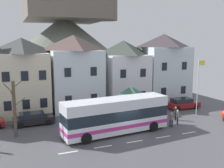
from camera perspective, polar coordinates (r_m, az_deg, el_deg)
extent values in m
cube|color=#4F4D54|center=(24.77, 3.25, -11.49)|extent=(40.00, 60.00, 0.06)
cube|color=silver|center=(21.46, -9.80, -14.88)|extent=(1.60, 0.20, 0.01)
cube|color=silver|center=(22.22, -2.00, -13.88)|extent=(1.60, 0.20, 0.01)
cube|color=silver|center=(23.35, 5.09, -12.74)|extent=(1.60, 0.20, 0.01)
cube|color=silver|center=(24.79, 11.39, -11.56)|extent=(1.60, 0.20, 0.01)
cube|color=silver|center=(26.50, 16.89, -10.41)|extent=(1.60, 0.20, 0.01)
cube|color=beige|center=(33.79, -19.26, 0.21)|extent=(5.88, 6.99, 7.51)
pyramid|color=#383B3B|center=(33.43, -19.68, 8.18)|extent=(5.88, 6.99, 1.86)
cube|color=black|center=(30.64, -22.35, -4.57)|extent=(0.80, 0.06, 1.10)
cube|color=black|center=(30.69, -18.69, -4.34)|extent=(0.80, 0.06, 1.10)
cube|color=black|center=(30.86, -15.05, -4.10)|extent=(0.80, 0.06, 1.10)
cube|color=black|center=(30.08, -22.73, 1.49)|extent=(0.80, 0.06, 1.10)
cube|color=black|center=(30.12, -19.00, 1.71)|extent=(0.80, 0.06, 1.10)
cube|color=black|center=(30.30, -15.30, 1.93)|extent=(0.80, 0.06, 1.10)
cube|color=silver|center=(34.66, -8.46, 1.07)|extent=(6.50, 6.90, 7.78)
pyramid|color=#52413D|center=(34.33, -8.65, 9.18)|extent=(6.50, 6.90, 2.00)
cube|color=black|center=(31.32, -9.72, -3.60)|extent=(0.80, 0.06, 1.10)
cube|color=black|center=(32.16, -4.05, -3.16)|extent=(0.80, 0.06, 1.10)
cube|color=black|center=(30.76, -9.89, 2.56)|extent=(0.80, 0.06, 1.10)
cube|color=black|center=(31.62, -4.12, 2.85)|extent=(0.80, 0.06, 1.10)
cube|color=white|center=(36.74, 2.56, 1.05)|extent=(5.90, 6.21, 7.07)
pyramid|color=#3C443C|center=(36.38, 2.61, 8.16)|extent=(5.90, 6.21, 2.02)
cube|color=black|center=(33.65, 2.50, -2.89)|extent=(0.80, 0.06, 1.10)
cube|color=black|center=(34.97, 6.90, -2.49)|extent=(0.80, 0.06, 1.10)
cube|color=black|center=(33.15, 2.53, 2.32)|extent=(0.80, 0.06, 1.10)
cube|color=black|center=(34.48, 6.99, 2.52)|extent=(0.80, 0.06, 1.10)
cube|color=silver|center=(39.61, 11.36, 2.24)|extent=(6.78, 5.63, 8.14)
pyramid|color=#473B42|center=(39.34, 11.59, 9.54)|extent=(6.78, 5.63, 1.93)
cube|color=black|center=(36.66, 11.51, -1.66)|extent=(0.80, 0.06, 1.10)
cube|color=black|center=(38.63, 15.70, -1.28)|extent=(0.80, 0.06, 1.10)
cube|color=black|center=(36.17, 11.69, 3.85)|extent=(0.80, 0.06, 1.10)
cube|color=black|center=(38.17, 15.92, 3.96)|extent=(0.80, 0.06, 1.10)
cone|color=slate|center=(50.31, -10.42, 7.06)|extent=(35.67, 35.67, 14.02)
cube|color=#6A6056|center=(50.77, -10.72, 16.96)|extent=(14.25, 14.25, 5.70)
cube|color=white|center=(25.02, 0.92, -9.11)|extent=(10.68, 3.34, 1.21)
cube|color=#BF338C|center=(25.00, 0.92, -8.98)|extent=(10.71, 3.36, 0.36)
cube|color=#19232D|center=(24.69, 0.92, -6.65)|extent=(10.58, 3.29, 1.02)
cube|color=white|center=(24.44, 0.93, -4.42)|extent=(10.68, 3.34, 0.96)
cube|color=#19232D|center=(27.48, 10.73, -5.18)|extent=(0.23, 2.09, 0.98)
cylinder|color=black|center=(27.85, 6.32, -8.03)|extent=(1.02, 0.36, 1.00)
cylinder|color=black|center=(25.99, 9.25, -9.36)|extent=(1.02, 0.36, 1.00)
cylinder|color=black|center=(24.82, -7.84, -10.22)|extent=(1.02, 0.36, 1.00)
cylinder|color=black|center=(22.72, -5.80, -12.05)|extent=(1.02, 0.36, 1.00)
cylinder|color=#473D33|center=(30.81, 0.02, -4.94)|extent=(0.14, 0.14, 2.40)
cylinder|color=#473D33|center=(32.18, 5.48, -4.38)|extent=(0.14, 0.14, 2.40)
cylinder|color=#473D33|center=(27.89, 2.62, -6.46)|extent=(0.14, 0.14, 2.40)
cylinder|color=#473D33|center=(29.39, 8.49, -5.74)|extent=(0.14, 0.14, 2.40)
pyramid|color=#35644B|center=(29.61, 4.20, -1.82)|extent=(3.60, 3.60, 1.36)
cube|color=silver|center=(32.08, 6.42, -5.76)|extent=(4.46, 1.84, 0.60)
cube|color=#1E232D|center=(32.04, 6.78, -4.71)|extent=(2.69, 1.59, 0.58)
cylinder|color=black|center=(30.74, 4.83, -6.71)|extent=(0.65, 0.22, 0.64)
cylinder|color=black|center=(32.13, 3.42, -5.99)|extent=(0.65, 0.22, 0.64)
cylinder|color=black|center=(32.20, 9.41, -6.07)|extent=(0.65, 0.22, 0.64)
cylinder|color=black|center=(33.53, 7.87, -5.42)|extent=(0.65, 0.22, 0.64)
cube|color=black|center=(28.98, -17.13, -7.70)|extent=(4.26, 1.85, 0.65)
cube|color=#1E232D|center=(28.80, -17.61, -6.64)|extent=(2.56, 1.61, 0.50)
cylinder|color=black|center=(30.00, -14.62, -7.38)|extent=(0.64, 0.21, 0.64)
cylinder|color=black|center=(28.38, -14.09, -8.31)|extent=(0.64, 0.21, 0.64)
cylinder|color=black|center=(29.75, -20.00, -7.77)|extent=(0.64, 0.21, 0.64)
cylinder|color=black|center=(28.12, -19.79, -8.74)|extent=(0.64, 0.21, 0.64)
cube|color=maroon|center=(35.67, 15.65, -4.46)|extent=(4.40, 2.01, 0.68)
cube|color=#1E232D|center=(35.41, 15.40, -3.53)|extent=(2.66, 1.73, 0.54)
cylinder|color=black|center=(37.25, 16.61, -4.25)|extent=(0.65, 0.22, 0.64)
cylinder|color=black|center=(35.89, 18.33, -4.83)|extent=(0.65, 0.22, 0.64)
cylinder|color=black|center=(35.63, 12.91, -4.70)|extent=(0.65, 0.22, 0.64)
cylinder|color=black|center=(34.19, 14.57, -5.34)|extent=(0.65, 0.22, 0.64)
cylinder|color=#2D2D38|center=(28.79, 14.43, -7.86)|extent=(0.14, 0.14, 0.85)
cylinder|color=#2D2D38|center=(28.61, 14.49, -7.97)|extent=(0.14, 0.14, 0.85)
cylinder|color=gray|center=(28.51, 14.51, -6.64)|extent=(0.30, 0.30, 0.58)
sphere|color=#D1AD89|center=(28.41, 14.55, -5.85)|extent=(0.23, 0.23, 0.23)
cylinder|color=black|center=(30.24, 10.81, -6.98)|extent=(0.16, 0.16, 0.77)
cylinder|color=black|center=(30.21, 11.16, -7.00)|extent=(0.16, 0.16, 0.77)
cylinder|color=#7F6B56|center=(30.06, 11.02, -5.87)|extent=(0.28, 0.28, 0.55)
sphere|color=#D1AD89|center=(29.97, 11.04, -5.17)|extent=(0.21, 0.21, 0.21)
cylinder|color=black|center=(30.03, 14.01, -7.16)|extent=(0.13, 0.13, 0.82)
cylinder|color=black|center=(30.20, 14.13, -7.07)|extent=(0.13, 0.13, 0.82)
cylinder|color=#232B38|center=(29.94, 14.11, -5.93)|extent=(0.30, 0.30, 0.57)
sphere|color=tan|center=(29.84, 14.14, -5.20)|extent=(0.22, 0.22, 0.22)
cylinder|color=#2D2D38|center=(27.63, 13.35, -8.56)|extent=(0.15, 0.15, 0.82)
cylinder|color=#2D2D38|center=(27.68, 12.93, -8.51)|extent=(0.15, 0.15, 0.82)
cylinder|color=#7F6B56|center=(27.47, 13.19, -7.26)|extent=(0.34, 0.34, 0.55)
sphere|color=#D1AD89|center=(27.37, 13.22, -6.48)|extent=(0.23, 0.23, 0.23)
cube|color=#473828|center=(31.87, 1.53, -5.86)|extent=(1.48, 0.45, 0.08)
cube|color=#473828|center=(32.01, 1.37, -5.38)|extent=(1.48, 0.06, 0.40)
cube|color=#2D2D33|center=(31.68, 0.43, -6.37)|extent=(0.08, 0.36, 0.45)
cube|color=#2D2D33|center=(32.19, 2.60, -6.13)|extent=(0.08, 0.36, 0.45)
cylinder|color=silver|center=(32.35, 18.65, -0.83)|extent=(0.10, 0.10, 6.73)
cube|color=yellow|center=(32.29, 19.52, 4.50)|extent=(0.90, 0.03, 0.56)
cylinder|color=brown|center=(25.27, -21.03, -5.32)|extent=(0.30, 0.30, 5.30)
cylinder|color=brown|center=(25.38, -19.98, -3.76)|extent=(1.07, 0.57, 0.66)
cylinder|color=brown|center=(24.74, -20.43, -0.03)|extent=(0.84, 0.24, 0.69)
cylinder|color=brown|center=(24.72, -21.48, -2.32)|extent=(0.34, 0.60, 0.99)
cylinder|color=brown|center=(24.88, -22.22, -0.92)|extent=(0.87, 0.11, 1.01)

